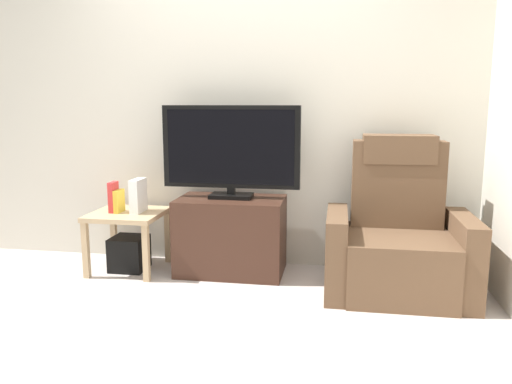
{
  "coord_description": "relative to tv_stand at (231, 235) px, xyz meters",
  "views": [
    {
      "loc": [
        0.78,
        -2.84,
        1.3
      ],
      "look_at": [
        0.22,
        0.5,
        0.7
      ],
      "focal_mm": 35.12,
      "sensor_mm": 36.0,
      "label": 1
    }
  ],
  "objects": [
    {
      "name": "television",
      "position": [
        -0.0,
        0.02,
        0.66
      ],
      "size": [
        1.05,
        0.2,
        0.7
      ],
      "color": "black",
      "rests_on": "tv_stand"
    },
    {
      "name": "recliner_armchair",
      "position": [
        1.23,
        -0.18,
        0.08
      ],
      "size": [
        0.98,
        0.78,
        1.08
      ],
      "rotation": [
        0.0,
        0.0,
        -0.05
      ],
      "color": "brown",
      "rests_on": "ground"
    },
    {
      "name": "tv_stand",
      "position": [
        0.0,
        0.0,
        0.0
      ],
      "size": [
        0.81,
        0.49,
        0.59
      ],
      "color": "#3D2319",
      "rests_on": "ground"
    },
    {
      "name": "subwoofer_box",
      "position": [
        -0.81,
        -0.07,
        -0.16
      ],
      "size": [
        0.26,
        0.26,
        0.26
      ],
      "primitive_type": "cube",
      "color": "black",
      "rests_on": "ground"
    },
    {
      "name": "book_leftmost",
      "position": [
        -0.91,
        -0.09,
        0.29
      ],
      "size": [
        0.04,
        0.12,
        0.24
      ],
      "primitive_type": "cube",
      "color": "red",
      "rests_on": "side_table"
    },
    {
      "name": "wall_back",
      "position": [
        0.03,
        0.31,
        1.01
      ],
      "size": [
        6.4,
        0.06,
        2.6
      ],
      "primitive_type": "cube",
      "color": "beige",
      "rests_on": "ground"
    },
    {
      "name": "game_console",
      "position": [
        -0.72,
        -0.06,
        0.3
      ],
      "size": [
        0.07,
        0.2,
        0.26
      ],
      "primitive_type": "cube",
      "color": "white",
      "rests_on": "side_table"
    },
    {
      "name": "book_middle",
      "position": [
        -0.87,
        -0.09,
        0.26
      ],
      "size": [
        0.04,
        0.14,
        0.18
      ],
      "primitive_type": "cube",
      "color": "gold",
      "rests_on": "side_table"
    },
    {
      "name": "ground_plane",
      "position": [
        0.03,
        -0.82,
        -0.29
      ],
      "size": [
        6.4,
        6.4,
        0.0
      ],
      "primitive_type": "plane",
      "color": "#BCB2AD"
    },
    {
      "name": "side_table",
      "position": [
        -0.81,
        -0.07,
        0.1
      ],
      "size": [
        0.54,
        0.54,
        0.47
      ],
      "color": "tan",
      "rests_on": "ground"
    }
  ]
}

